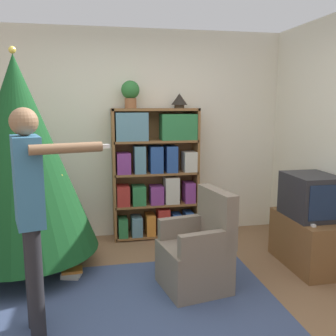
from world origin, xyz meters
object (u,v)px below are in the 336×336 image
Objects in this scene: christmas_tree at (20,156)px; armchair at (198,254)px; table_lamp at (179,100)px; standing_person at (31,204)px; potted_plant at (130,92)px; bookshelf at (156,172)px; television at (311,196)px.

armchair is at bearing -23.69° from christmas_tree.
table_lamp is at bearing 21.31° from christmas_tree.
armchair is 1.59m from standing_person.
potted_plant reaches higher than standing_person.
armchair is (1.63, -0.72, -0.87)m from christmas_tree.
bookshelf is 1.03m from potted_plant.
potted_plant is 0.61m from table_lamp.
table_lamp is (1.77, 0.69, 0.55)m from christmas_tree.
table_lamp is at bearing 126.44° from standing_person.
christmas_tree is 1.33× the size of standing_person.
television is 1.68× the size of potted_plant.
armchair is (-1.26, -0.23, -0.44)m from television.
bookshelf is 1.78× the size of armchair.
bookshelf is at bearing 132.23° from standing_person.
table_lamp reaches higher than bookshelf.
bookshelf is 4.98× the size of potted_plant.
bookshelf is at bearing -177.77° from table_lamp.
potted_plant is (-0.31, 0.01, 0.98)m from bookshelf.
television is (1.42, -1.17, -0.09)m from bookshelf.
bookshelf is 0.73× the size of christmas_tree.
potted_plant is (-0.46, 1.41, 1.51)m from armchair.
christmas_tree is 1.98m from table_lamp.
bookshelf reaches higher than television.
television is at bearing -46.44° from table_lamp.
potted_plant is at bearing 180.00° from table_lamp.
bookshelf is at bearing -2.15° from potted_plant.
table_lamp is at bearing 2.23° from bookshelf.
standing_person is at bearing -129.01° from table_lamp.
christmas_tree is 1.98m from armchair.
table_lamp reaches higher than armchair.
standing_person reaches higher than armchair.
armchair is 4.60× the size of table_lamp.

